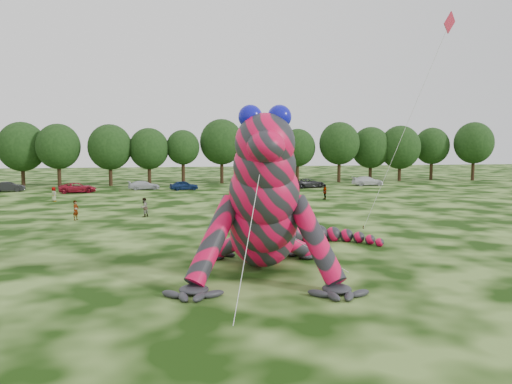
{
  "coord_description": "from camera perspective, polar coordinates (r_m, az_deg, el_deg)",
  "views": [
    {
      "loc": [
        -2.5,
        -22.84,
        6.41
      ],
      "look_at": [
        2.22,
        1.77,
        4.0
      ],
      "focal_mm": 35.0,
      "sensor_mm": 36.0,
      "label": 1
    }
  ],
  "objects": [
    {
      "name": "ground",
      "position": [
        23.85,
        -4.51,
        -10.11
      ],
      "size": [
        240.0,
        240.0,
        0.0
      ],
      "primitive_type": "plane",
      "color": "#16330A",
      "rests_on": "ground"
    },
    {
      "name": "inflatable_gecko",
      "position": [
        26.24,
        0.72,
        0.41
      ],
      "size": [
        16.37,
        18.47,
        8.17
      ],
      "primitive_type": null,
      "rotation": [
        0.0,
        0.0,
        -0.17
      ],
      "color": "#D60A3E",
      "rests_on": "ground"
    },
    {
      "name": "flying_kite",
      "position": [
        36.51,
        20.56,
        16.04
      ],
      "size": [
        4.38,
        5.36,
        15.51
      ],
      "color": "red",
      "rests_on": "ground"
    },
    {
      "name": "tree_5",
      "position": [
        83.86,
        -25.16,
        3.94
      ],
      "size": [
        7.16,
        6.44,
        9.8
      ],
      "primitive_type": null,
      "color": "black",
      "rests_on": "ground"
    },
    {
      "name": "tree_6",
      "position": [
        80.95,
        -21.63,
        3.93
      ],
      "size": [
        6.52,
        5.86,
        9.49
      ],
      "primitive_type": null,
      "color": "black",
      "rests_on": "ground"
    },
    {
      "name": "tree_7",
      "position": [
        80.02,
        -16.34,
        4.07
      ],
      "size": [
        6.68,
        6.01,
        9.48
      ],
      "primitive_type": null,
      "color": "black",
      "rests_on": "ground"
    },
    {
      "name": "tree_8",
      "position": [
        79.86,
        -12.12,
        3.98
      ],
      "size": [
        6.14,
        5.53,
        8.94
      ],
      "primitive_type": null,
      "color": "black",
      "rests_on": "ground"
    },
    {
      "name": "tree_9",
      "position": [
        80.29,
        -8.34,
        3.96
      ],
      "size": [
        5.27,
        4.74,
        8.68
      ],
      "primitive_type": null,
      "color": "black",
      "rests_on": "ground"
    },
    {
      "name": "tree_10",
      "position": [
        82.02,
        -3.95,
        4.67
      ],
      "size": [
        7.09,
        6.38,
        10.5
      ],
      "primitive_type": null,
      "color": "black",
      "rests_on": "ground"
    },
    {
      "name": "tree_11",
      "position": [
        82.66,
        0.5,
        4.54
      ],
      "size": [
        7.01,
        6.31,
        10.07
      ],
      "primitive_type": null,
      "color": "black",
      "rests_on": "ground"
    },
    {
      "name": "tree_12",
      "position": [
        83.68,
        4.76,
        4.16
      ],
      "size": [
        5.99,
        5.39,
        8.97
      ],
      "primitive_type": null,
      "color": "black",
      "rests_on": "ground"
    },
    {
      "name": "tree_13",
      "position": [
        85.29,
        9.5,
        4.51
      ],
      "size": [
        6.83,
        6.15,
        10.13
      ],
      "primitive_type": null,
      "color": "black",
      "rests_on": "ground"
    },
    {
      "name": "tree_14",
      "position": [
        89.15,
        12.96,
        4.25
      ],
      "size": [
        6.82,
        6.14,
        9.4
      ],
      "primitive_type": null,
      "color": "black",
      "rests_on": "ground"
    },
    {
      "name": "tree_15",
      "position": [
        90.44,
        16.12,
        4.27
      ],
      "size": [
        7.17,
        6.45,
        9.63
      ],
      "primitive_type": null,
      "color": "black",
      "rests_on": "ground"
    },
    {
      "name": "tree_16",
      "position": [
        95.19,
        19.44,
        4.14
      ],
      "size": [
        6.26,
        5.63,
        9.37
      ],
      "primitive_type": null,
      "color": "black",
      "rests_on": "ground"
    },
    {
      "name": "tree_17",
      "position": [
        96.37,
        23.61,
        4.28
      ],
      "size": [
        6.98,
        6.28,
        10.3
      ],
      "primitive_type": null,
      "color": "black",
      "rests_on": "ground"
    },
    {
      "name": "car_1",
      "position": [
        75.13,
        -26.44,
        0.54
      ],
      "size": [
        4.19,
        1.78,
        1.35
      ],
      "primitive_type": "imported",
      "rotation": [
        0.0,
        0.0,
        1.66
      ],
      "color": "black",
      "rests_on": "ground"
    },
    {
      "name": "car_2",
      "position": [
        69.99,
        -19.73,
        0.46
      ],
      "size": [
        5.11,
        3.04,
        1.33
      ],
      "primitive_type": "imported",
      "rotation": [
        0.0,
        0.0,
        1.75
      ],
      "color": "maroon",
      "rests_on": "ground"
    },
    {
      "name": "car_3",
      "position": [
        72.2,
        -12.69,
        0.77
      ],
      "size": [
        4.61,
        2.54,
        1.26
      ],
      "primitive_type": "imported",
      "rotation": [
        0.0,
        0.0,
        1.76
      ],
      "color": "silver",
      "rests_on": "ground"
    },
    {
      "name": "car_4",
      "position": [
        70.36,
        -8.24,
        0.76
      ],
      "size": [
        4.16,
        2.3,
        1.34
      ],
      "primitive_type": "imported",
      "rotation": [
        0.0,
        0.0,
        1.76
      ],
      "color": "navy",
      "rests_on": "ground"
    },
    {
      "name": "car_5",
      "position": [
        74.27,
        0.64,
        1.13
      ],
      "size": [
        4.74,
        2.05,
        1.52
      ],
      "primitive_type": "imported",
      "rotation": [
        0.0,
        0.0,
        1.47
      ],
      "color": "beige",
      "rests_on": "ground"
    },
    {
      "name": "car_6",
      "position": [
        73.92,
        6.02,
        1.02
      ],
      "size": [
        5.3,
        3.24,
        1.37
      ],
      "primitive_type": "imported",
      "rotation": [
        0.0,
        0.0,
        1.78
      ],
      "color": "#28282B",
      "rests_on": "ground"
    },
    {
      "name": "car_7",
      "position": [
        79.31,
        12.64,
        1.23
      ],
      "size": [
        5.0,
        2.33,
        1.41
      ],
      "primitive_type": "imported",
      "rotation": [
        0.0,
        0.0,
        1.5
      ],
      "color": "white",
      "rests_on": "ground"
    },
    {
      "name": "spectator_4",
      "position": [
        60.41,
        -22.11,
        -0.23
      ],
      "size": [
        0.84,
        0.94,
        1.62
      ],
      "primitive_type": "imported",
      "rotation": [
        0.0,
        0.0,
        2.1
      ],
      "color": "gray",
      "rests_on": "ground"
    },
    {
      "name": "spectator_1",
      "position": [
        45.12,
        -12.68,
        -1.73
      ],
      "size": [
        1.01,
        1.04,
        1.69
      ],
      "primitive_type": "imported",
      "rotation": [
        0.0,
        0.0,
        4.05
      ],
      "color": "gray",
      "rests_on": "ground"
    },
    {
      "name": "spectator_0",
      "position": [
        44.81,
        -19.9,
        -1.98
      ],
      "size": [
        0.64,
        0.73,
        1.68
      ],
      "primitive_type": "imported",
      "rotation": [
        0.0,
        0.0,
        1.08
      ],
      "color": "gray",
      "rests_on": "ground"
    },
    {
      "name": "spectator_3",
      "position": [
        58.4,
        7.86,
        0.01
      ],
      "size": [
        0.44,
        1.03,
        1.76
      ],
      "primitive_type": "imported",
      "rotation": [
        0.0,
        0.0,
        4.72
      ],
      "color": "gray",
      "rests_on": "ground"
    }
  ]
}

